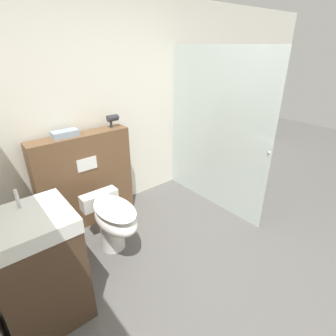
# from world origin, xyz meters

# --- Properties ---
(ground_plane) EXTENTS (12.00, 12.00, 0.00)m
(ground_plane) POSITION_xyz_m (0.00, 0.00, 0.00)
(ground_plane) COLOR #565451
(wall_back) EXTENTS (8.00, 0.06, 2.50)m
(wall_back) POSITION_xyz_m (0.00, 1.99, 1.25)
(wall_back) COLOR silver
(wall_back) RESTS_ON ground_plane
(partition_panel) EXTENTS (1.09, 0.23, 1.10)m
(partition_panel) POSITION_xyz_m (-0.50, 1.80, 0.55)
(partition_panel) COLOR brown
(partition_panel) RESTS_ON ground_plane
(shower_glass) EXTENTS (0.04, 1.57, 1.96)m
(shower_glass) POSITION_xyz_m (0.96, 1.17, 0.98)
(shower_glass) COLOR silver
(shower_glass) RESTS_ON ground_plane
(toilet) EXTENTS (0.39, 0.70, 0.56)m
(toilet) POSITION_xyz_m (-0.52, 1.15, 0.37)
(toilet) COLOR white
(toilet) RESTS_ON ground_plane
(sink_vanity) EXTENTS (0.56, 0.52, 1.08)m
(sink_vanity) POSITION_xyz_m (-1.28, 0.82, 0.47)
(sink_vanity) COLOR #473323
(sink_vanity) RESTS_ON ground_plane
(hair_drier) EXTENTS (0.15, 0.07, 0.14)m
(hair_drier) POSITION_xyz_m (-0.07, 1.81, 1.20)
(hair_drier) COLOR #2D2D33
(hair_drier) RESTS_ON partition_panel
(folded_towel) EXTENTS (0.26, 0.14, 0.07)m
(folded_towel) POSITION_xyz_m (-0.63, 1.81, 1.13)
(folded_towel) COLOR #8C9EAD
(folded_towel) RESTS_ON partition_panel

